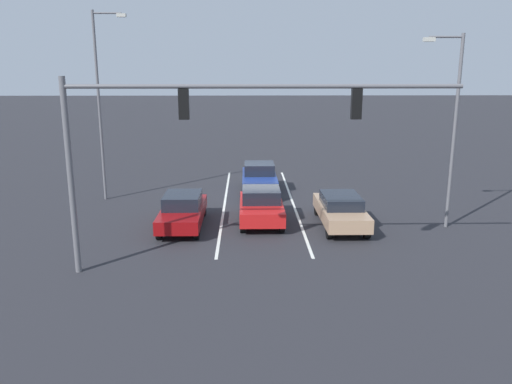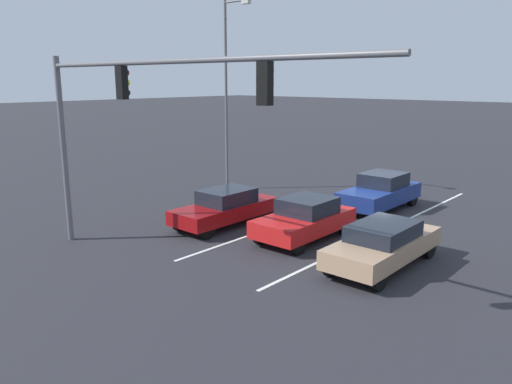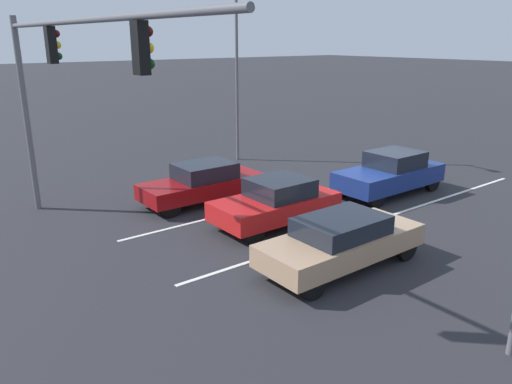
# 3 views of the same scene
# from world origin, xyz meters

# --- Properties ---
(ground_plane) EXTENTS (240.00, 240.00, 0.00)m
(ground_plane) POSITION_xyz_m (0.00, 0.00, 0.00)
(ground_plane) COLOR #28282D
(lane_stripe_left_divider) EXTENTS (0.12, 15.81, 0.01)m
(lane_stripe_left_divider) POSITION_xyz_m (-1.74, 1.90, 0.01)
(lane_stripe_left_divider) COLOR silver
(lane_stripe_left_divider) RESTS_ON ground_plane
(lane_stripe_center_divider) EXTENTS (0.12, 15.81, 0.01)m
(lane_stripe_center_divider) POSITION_xyz_m (1.74, 1.90, 0.01)
(lane_stripe_center_divider) COLOR silver
(lane_stripe_center_divider) RESTS_ON ground_plane
(car_red_midlane_front) EXTENTS (1.89, 4.08, 1.50)m
(car_red_midlane_front) POSITION_xyz_m (-0.02, 5.20, 0.76)
(car_red_midlane_front) COLOR red
(car_red_midlane_front) RESTS_ON ground_plane
(car_maroon_rightlane_front) EXTENTS (1.74, 4.55, 1.43)m
(car_maroon_rightlane_front) POSITION_xyz_m (3.39, 5.80, 0.73)
(car_maroon_rightlane_front) COLOR maroon
(car_maroon_rightlane_front) RESTS_ON ground_plane
(car_tan_leftlane_front) EXTENTS (1.77, 4.62, 1.39)m
(car_tan_leftlane_front) POSITION_xyz_m (-3.43, 5.87, 0.74)
(car_tan_leftlane_front) COLOR tan
(car_tan_leftlane_front) RESTS_ON ground_plane
(car_navy_midlane_second) EXTENTS (1.86, 4.53, 1.62)m
(car_navy_midlane_second) POSITION_xyz_m (-0.09, -0.39, 0.81)
(car_navy_midlane_second) COLOR navy
(car_navy_midlane_second) RESTS_ON ground_plane
(traffic_signal_gantry) EXTENTS (12.51, 0.37, 6.40)m
(traffic_signal_gantry) POSITION_xyz_m (2.36, 10.79, 4.86)
(traffic_signal_gantry) COLOR slate
(traffic_signal_gantry) RESTS_ON ground_plane
(street_lamp_right_shoulder) EXTENTS (1.68, 0.24, 9.45)m
(street_lamp_right_shoulder) POSITION_xyz_m (7.90, 0.94, 5.32)
(street_lamp_right_shoulder) COLOR slate
(street_lamp_right_shoulder) RESTS_ON ground_plane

